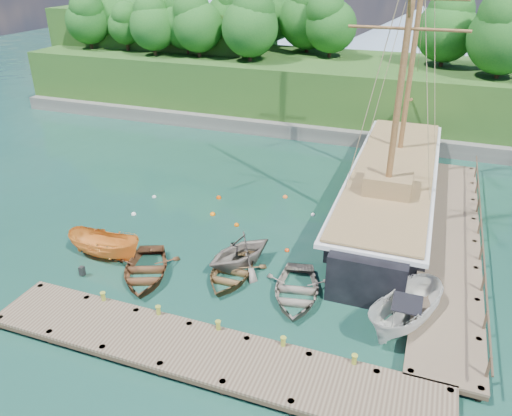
# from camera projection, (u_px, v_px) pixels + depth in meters

# --- Properties ---
(ground) EXTENTS (160.00, 160.00, 0.00)m
(ground) POSITION_uv_depth(u_px,v_px,m) (223.00, 271.00, 27.17)
(ground) COLOR #143829
(ground) RESTS_ON ground
(dock_near) EXTENTS (20.00, 3.20, 1.10)m
(dock_near) POSITION_uv_depth(u_px,v_px,m) (205.00, 353.00, 20.92)
(dock_near) COLOR brown
(dock_near) RESTS_ON ground
(dock_east) EXTENTS (3.20, 24.00, 1.10)m
(dock_east) POSITION_uv_depth(u_px,v_px,m) (450.00, 239.00, 29.28)
(dock_east) COLOR brown
(dock_east) RESTS_ON ground
(bollard_0) EXTENTS (0.26, 0.26, 0.45)m
(bollard_0) POSITION_uv_depth(u_px,v_px,m) (106.00, 310.00, 24.14)
(bollard_0) COLOR olive
(bollard_0) RESTS_ON ground
(bollard_1) EXTENTS (0.26, 0.26, 0.45)m
(bollard_1) POSITION_uv_depth(u_px,v_px,m) (160.00, 324.00, 23.21)
(bollard_1) COLOR olive
(bollard_1) RESTS_ON ground
(bollard_2) EXTENTS (0.26, 0.26, 0.45)m
(bollard_2) POSITION_uv_depth(u_px,v_px,m) (219.00, 340.00, 22.29)
(bollard_2) COLOR olive
(bollard_2) RESTS_ON ground
(bollard_3) EXTENTS (0.26, 0.26, 0.45)m
(bollard_3) POSITION_uv_depth(u_px,v_px,m) (283.00, 356.00, 21.36)
(bollard_3) COLOR olive
(bollard_3) RESTS_ON ground
(bollard_4) EXTENTS (0.26, 0.26, 0.45)m
(bollard_4) POSITION_uv_depth(u_px,v_px,m) (353.00, 374.00, 20.44)
(bollard_4) COLOR olive
(bollard_4) RESTS_ON ground
(rowboat_0) EXTENTS (5.03, 5.76, 1.00)m
(rowboat_0) POSITION_uv_depth(u_px,v_px,m) (146.00, 276.00, 26.66)
(rowboat_0) COLOR #53321C
(rowboat_0) RESTS_ON ground
(rowboat_1) EXTENTS (5.09, 5.30, 2.15)m
(rowboat_1) POSITION_uv_depth(u_px,v_px,m) (240.00, 266.00, 27.56)
(rowboat_1) COLOR slate
(rowboat_1) RESTS_ON ground
(rowboat_2) EXTENTS (3.30, 4.53, 0.92)m
(rowboat_2) POSITION_uv_depth(u_px,v_px,m) (231.00, 277.00, 26.59)
(rowboat_2) COLOR brown
(rowboat_2) RESTS_ON ground
(rowboat_3) EXTENTS (4.24, 5.29, 0.98)m
(rowboat_3) POSITION_uv_depth(u_px,v_px,m) (296.00, 297.00, 25.06)
(rowboat_3) COLOR slate
(rowboat_3) RESTS_ON ground
(motorboat_orange) EXTENTS (4.66, 1.83, 1.79)m
(motorboat_orange) POSITION_uv_depth(u_px,v_px,m) (107.00, 258.00, 28.33)
(motorboat_orange) COLOR orange
(motorboat_orange) RESTS_ON ground
(cabin_boat_white) EXTENTS (4.00, 5.65, 2.05)m
(cabin_boat_white) POSITION_uv_depth(u_px,v_px,m) (403.00, 328.00, 22.97)
(cabin_boat_white) COLOR silver
(cabin_boat_white) RESTS_ON ground
(schooner) EXTENTS (5.62, 29.41, 21.92)m
(schooner) POSITION_uv_depth(u_px,v_px,m) (391.00, 191.00, 33.43)
(schooner) COLOR black
(schooner) RESTS_ON ground
(mooring_buoy_0) EXTENTS (0.32, 0.32, 0.32)m
(mooring_buoy_0) POSITION_uv_depth(u_px,v_px,m) (134.00, 215.00, 33.03)
(mooring_buoy_0) COLOR silver
(mooring_buoy_0) RESTS_ON ground
(mooring_buoy_1) EXTENTS (0.36, 0.36, 0.36)m
(mooring_buoy_1) POSITION_uv_depth(u_px,v_px,m) (213.00, 215.00, 33.00)
(mooring_buoy_1) COLOR orange
(mooring_buoy_1) RESTS_ON ground
(mooring_buoy_2) EXTENTS (0.32, 0.32, 0.32)m
(mooring_buoy_2) POSITION_uv_depth(u_px,v_px,m) (237.00, 226.00, 31.69)
(mooring_buoy_2) COLOR #E05D02
(mooring_buoy_2) RESTS_ON ground
(mooring_buoy_3) EXTENTS (0.28, 0.28, 0.28)m
(mooring_buoy_3) POSITION_uv_depth(u_px,v_px,m) (313.00, 215.00, 32.96)
(mooring_buoy_3) COLOR silver
(mooring_buoy_3) RESTS_ON ground
(mooring_buoy_4) EXTENTS (0.36, 0.36, 0.36)m
(mooring_buoy_4) POSITION_uv_depth(u_px,v_px,m) (219.00, 198.00, 35.26)
(mooring_buoy_4) COLOR #D03F00
(mooring_buoy_4) RESTS_ON ground
(mooring_buoy_5) EXTENTS (0.36, 0.36, 0.36)m
(mooring_buoy_5) POSITION_uv_depth(u_px,v_px,m) (285.00, 197.00, 35.37)
(mooring_buoy_5) COLOR #D0591E
(mooring_buoy_5) RESTS_ON ground
(mooring_buoy_6) EXTENTS (0.29, 0.29, 0.29)m
(mooring_buoy_6) POSITION_uv_depth(u_px,v_px,m) (154.00, 197.00, 35.39)
(mooring_buoy_6) COLOR silver
(mooring_buoy_6) RESTS_ON ground
(mooring_buoy_7) EXTENTS (0.28, 0.28, 0.28)m
(mooring_buoy_7) POSITION_uv_depth(u_px,v_px,m) (287.00, 251.00, 28.98)
(mooring_buoy_7) COLOR red
(mooring_buoy_7) RESTS_ON ground
(headland) EXTENTS (51.00, 19.31, 12.90)m
(headland) POSITION_uv_depth(u_px,v_px,m) (229.00, 55.00, 54.87)
(headland) COLOR #474744
(headland) RESTS_ON ground
(distant_ridge) EXTENTS (117.00, 40.00, 10.00)m
(distant_ridge) POSITION_uv_depth(u_px,v_px,m) (416.00, 30.00, 82.44)
(distant_ridge) COLOR #728CA5
(distant_ridge) RESTS_ON ground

